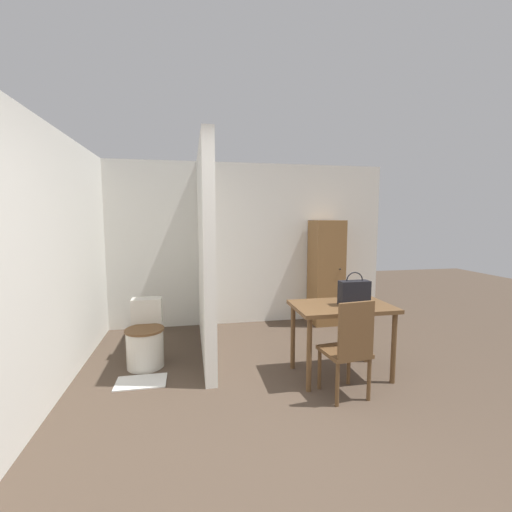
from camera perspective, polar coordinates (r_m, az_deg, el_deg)
ground_plane at (r=2.52m, az=9.68°, el=-34.80°), size 16.00×16.00×0.00m
wall_back at (r=5.38m, az=-3.51°, el=1.96°), size 4.82×0.12×2.50m
wall_left at (r=3.76m, az=-30.68°, el=-0.79°), size 0.12×4.49×2.50m
partition_wall at (r=4.25m, az=-8.50°, el=0.75°), size 0.12×2.06×2.50m
dining_table at (r=3.72m, az=14.08°, el=-9.41°), size 1.01×0.64×0.76m
wooden_chair at (r=3.33m, az=15.19°, el=-14.40°), size 0.43×0.43×0.93m
toilet at (r=4.17m, az=-17.93°, el=-13.09°), size 0.43×0.57×0.72m
handbag at (r=3.70m, az=16.05°, el=-5.83°), size 0.32×0.12×0.34m
wooden_cabinet at (r=5.49m, az=11.57°, el=-2.66°), size 0.46×0.49×1.63m
bath_mat at (r=3.87m, az=-18.60°, el=-19.26°), size 0.50×0.31×0.01m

